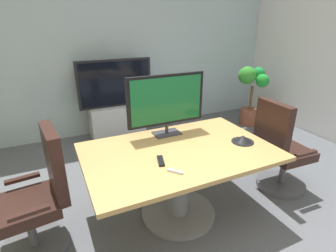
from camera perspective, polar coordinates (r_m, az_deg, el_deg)
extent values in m
plane|color=#515459|center=(2.72, 5.11, -21.62)|extent=(7.32, 7.32, 0.00)
cube|color=#9EB2B7|center=(4.64, -12.72, 16.21)|extent=(6.32, 0.10, 2.89)
cube|color=#B2894C|center=(2.48, 2.47, -5.61)|extent=(1.76, 1.14, 0.04)
cylinder|color=slate|center=(2.67, 2.34, -12.67)|extent=(0.20, 0.20, 0.70)
cylinder|color=slate|center=(2.88, 2.23, -18.19)|extent=(0.76, 0.76, 0.03)
cylinder|color=#4C4C51|center=(2.78, -26.80, -22.36)|extent=(0.56, 0.56, 0.06)
cylinder|color=#4C4C51|center=(2.65, -27.61, -19.04)|extent=(0.07, 0.07, 0.36)
cube|color=black|center=(2.52, -28.51, -15.19)|extent=(0.53, 0.53, 0.10)
cube|color=black|center=(2.36, -23.47, -7.32)|extent=(0.14, 0.46, 0.60)
cube|color=black|center=(2.68, -29.07, -9.94)|extent=(0.28, 0.08, 0.03)
cube|color=black|center=(2.24, -27.93, -16.30)|extent=(0.28, 0.08, 0.03)
cylinder|color=#4C4C51|center=(3.53, 23.22, -11.48)|extent=(0.56, 0.56, 0.06)
cylinder|color=#4C4C51|center=(3.42, 23.74, -8.53)|extent=(0.07, 0.07, 0.36)
cube|color=black|center=(3.32, 24.32, -5.24)|extent=(0.50, 0.50, 0.10)
cube|color=black|center=(3.01, 21.71, -0.70)|extent=(0.11, 0.46, 0.60)
cube|color=black|center=(3.11, 27.78, -5.26)|extent=(0.28, 0.06, 0.03)
cube|color=black|center=(3.42, 21.34, -1.76)|extent=(0.28, 0.06, 0.03)
cube|color=#333338|center=(2.80, -0.27, -1.57)|extent=(0.28, 0.18, 0.02)
cylinder|color=#333338|center=(2.78, -0.27, -0.47)|extent=(0.04, 0.04, 0.10)
cube|color=black|center=(2.69, -0.39, 5.73)|extent=(0.84, 0.04, 0.52)
cube|color=#14592D|center=(2.67, -0.21, 5.62)|extent=(0.77, 0.01, 0.47)
cube|color=#B7BABC|center=(4.56, -10.86, 1.11)|extent=(0.90, 0.36, 0.55)
cube|color=black|center=(4.36, -11.41, 9.10)|extent=(1.20, 0.06, 0.76)
cube|color=black|center=(4.32, -11.29, 9.01)|extent=(1.12, 0.01, 0.69)
cylinder|color=brown|center=(5.29, 17.15, 2.00)|extent=(0.34, 0.34, 0.30)
cylinder|color=brown|center=(5.18, 17.60, 5.85)|extent=(0.05, 0.05, 0.44)
sphere|color=#1B8534|center=(5.19, 19.05, 10.75)|extent=(0.23, 0.23, 0.23)
sphere|color=#328B28|center=(5.17, 16.81, 10.47)|extent=(0.22, 0.22, 0.22)
sphere|color=#30882A|center=(4.95, 16.81, 10.49)|extent=(0.31, 0.31, 0.31)
sphere|color=#208D2C|center=(5.01, 19.85, 9.25)|extent=(0.24, 0.24, 0.24)
cone|color=black|center=(2.71, 15.96, -2.68)|extent=(0.19, 0.19, 0.07)
cylinder|color=black|center=(2.73, 15.89, -3.27)|extent=(0.22, 0.22, 0.01)
cube|color=black|center=(2.27, -1.60, -7.57)|extent=(0.10, 0.18, 0.02)
cube|color=silver|center=(2.12, 1.58, -9.84)|extent=(0.10, 0.11, 0.02)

